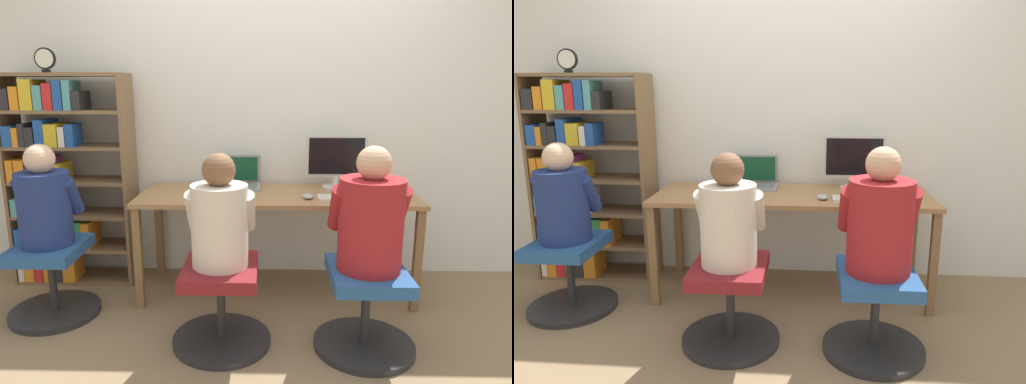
# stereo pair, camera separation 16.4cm
# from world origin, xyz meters

# --- Properties ---
(ground_plane) EXTENTS (14.00, 14.00, 0.00)m
(ground_plane) POSITION_xyz_m (0.00, 0.00, 0.00)
(ground_plane) COLOR #846B4C
(wall_back) EXTENTS (10.00, 0.05, 2.60)m
(wall_back) POSITION_xyz_m (0.00, 0.72, 1.30)
(wall_back) COLOR silver
(wall_back) RESTS_ON ground_plane
(desk) EXTENTS (1.86, 0.66, 0.71)m
(desk) POSITION_xyz_m (0.00, 0.33, 0.64)
(desk) COLOR olive
(desk) RESTS_ON ground_plane
(desktop_monitor) EXTENTS (0.43, 0.19, 0.38)m
(desktop_monitor) POSITION_xyz_m (0.42, 0.51, 0.90)
(desktop_monitor) COLOR beige
(desktop_monitor) RESTS_ON desk
(laptop) EXTENTS (0.36, 0.26, 0.23)m
(laptop) POSITION_xyz_m (-0.29, 0.51, 0.76)
(laptop) COLOR gray
(laptop) RESTS_ON desk
(keyboard) EXTENTS (0.39, 0.14, 0.03)m
(keyboard) POSITION_xyz_m (0.46, 0.16, 0.72)
(keyboard) COLOR silver
(keyboard) RESTS_ON desk
(computer_mouse_by_keyboard) EXTENTS (0.07, 0.10, 0.03)m
(computer_mouse_by_keyboard) POSITION_xyz_m (0.20, 0.18, 0.72)
(computer_mouse_by_keyboard) COLOR #99999E
(computer_mouse_by_keyboard) RESTS_ON desk
(office_chair_left) EXTENTS (0.56, 0.56, 0.47)m
(office_chair_left) POSITION_xyz_m (0.48, -0.40, 0.24)
(office_chair_left) COLOR #262628
(office_chair_left) RESTS_ON ground_plane
(office_chair_right) EXTENTS (0.56, 0.56, 0.47)m
(office_chair_right) POSITION_xyz_m (-0.32, -0.37, 0.24)
(office_chair_right) COLOR #262628
(office_chair_right) RESTS_ON ground_plane
(person_at_monitor) EXTENTS (0.41, 0.35, 0.66)m
(person_at_monitor) POSITION_xyz_m (0.48, -0.40, 0.75)
(person_at_monitor) COLOR maroon
(person_at_monitor) RESTS_ON office_chair_left
(person_at_laptop) EXTENTS (0.38, 0.32, 0.62)m
(person_at_laptop) POSITION_xyz_m (-0.32, -0.36, 0.73)
(person_at_laptop) COLOR beige
(person_at_laptop) RESTS_ON office_chair_right
(bookshelf) EXTENTS (0.87, 0.31, 1.51)m
(bookshelf) POSITION_xyz_m (-1.57, 0.48, 0.75)
(bookshelf) COLOR brown
(bookshelf) RESTS_ON ground_plane
(desk_clock) EXTENTS (0.14, 0.03, 0.16)m
(desk_clock) POSITION_xyz_m (-1.54, 0.41, 1.59)
(desk_clock) COLOR black
(desk_clock) RESTS_ON bookshelf
(office_chair_side) EXTENTS (0.56, 0.56, 0.47)m
(office_chair_side) POSITION_xyz_m (-1.41, -0.06, 0.24)
(office_chair_side) COLOR #262628
(office_chair_side) RESTS_ON ground_plane
(person_near_shelf) EXTENTS (0.38, 0.32, 0.62)m
(person_near_shelf) POSITION_xyz_m (-1.41, -0.06, 0.73)
(person_near_shelf) COLOR navy
(person_near_shelf) RESTS_ON office_chair_side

